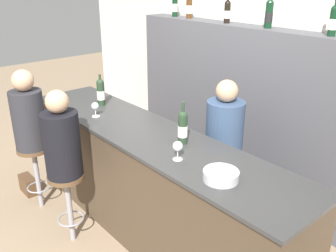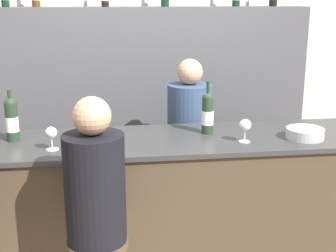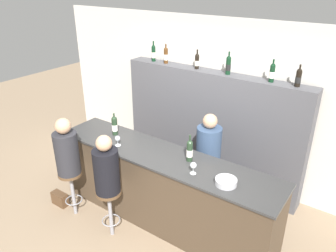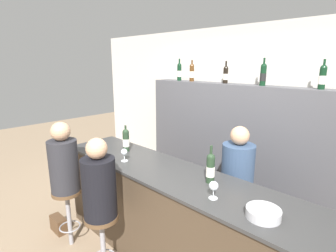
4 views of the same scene
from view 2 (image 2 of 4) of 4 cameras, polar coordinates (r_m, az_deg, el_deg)
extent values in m
cube|color=beige|center=(4.43, -3.68, 7.32)|extent=(6.40, 0.05, 2.60)
cube|color=#473828|center=(3.21, -1.48, -10.80)|extent=(3.14, 0.65, 1.02)
cube|color=#333333|center=(3.01, -1.54, -1.84)|extent=(3.18, 0.69, 0.03)
cube|color=#4C4C51|center=(4.28, -3.38, 1.88)|extent=(2.99, 0.28, 1.84)
cylinder|color=#233823|center=(3.10, -18.50, 0.43)|extent=(0.08, 0.08, 0.24)
cylinder|color=white|center=(3.10, -18.48, 0.22)|extent=(0.08, 0.08, 0.10)
sphere|color=#233823|center=(3.07, -18.69, 2.57)|extent=(0.08, 0.08, 0.08)
cylinder|color=#233823|center=(3.06, -18.77, 3.52)|extent=(0.02, 0.02, 0.07)
cylinder|color=#233823|center=(3.11, 4.85, 1.24)|extent=(0.08, 0.08, 0.24)
cylinder|color=white|center=(3.12, 4.84, 1.03)|extent=(0.08, 0.08, 0.09)
sphere|color=#233823|center=(3.09, 4.89, 3.37)|extent=(0.08, 0.08, 0.08)
cylinder|color=#233823|center=(3.07, 4.92, 4.56)|extent=(0.02, 0.02, 0.10)
cylinder|color=silver|center=(2.88, -13.92, -2.79)|extent=(0.08, 0.08, 0.00)
cylinder|color=silver|center=(2.87, -13.97, -2.07)|extent=(0.01, 0.01, 0.07)
sphere|color=silver|center=(2.85, -14.06, -0.78)|extent=(0.07, 0.07, 0.07)
cylinder|color=silver|center=(2.98, 9.30, -1.88)|extent=(0.07, 0.07, 0.00)
cylinder|color=silver|center=(2.97, 9.33, -1.18)|extent=(0.01, 0.01, 0.07)
sphere|color=silver|center=(2.95, 9.39, 0.12)|extent=(0.08, 0.08, 0.08)
cylinder|color=#B7B7BC|center=(3.13, 16.36, -0.86)|extent=(0.24, 0.24, 0.07)
cylinder|color=brown|center=(2.56, -8.59, -13.90)|extent=(0.32, 0.32, 0.04)
cylinder|color=black|center=(2.43, -8.89, -7.58)|extent=(0.31, 0.31, 0.57)
sphere|color=tan|center=(2.31, -9.28, 1.22)|extent=(0.19, 0.19, 0.19)
cylinder|color=#334766|center=(3.77, 2.55, -4.50)|extent=(0.34, 0.34, 1.28)
sphere|color=tan|center=(3.59, 2.69, 6.63)|extent=(0.20, 0.20, 0.20)
camera|label=1|loc=(2.91, 63.77, 15.18)|focal=40.00mm
camera|label=3|loc=(2.75, 91.84, 26.94)|focal=35.00mm
camera|label=4|loc=(2.22, 54.87, 13.87)|focal=28.00mm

